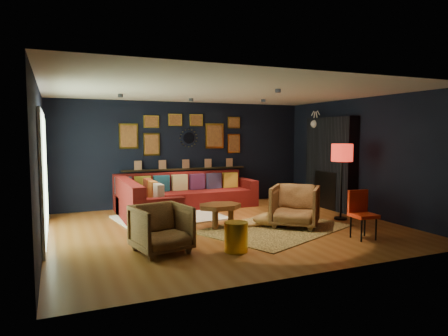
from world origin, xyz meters
name	(u,v)px	position (x,y,z in m)	size (l,w,h in m)	color
floor	(228,228)	(0.00, 0.00, 0.00)	(6.50, 6.50, 0.00)	brown
room_walls	(228,145)	(0.00, 0.00, 1.59)	(6.50, 6.50, 6.50)	black
sectional	(172,199)	(-0.61, 1.81, 0.32)	(3.41, 2.69, 0.86)	maroon
ledge	(186,169)	(0.00, 2.68, 0.92)	(3.20, 0.12, 0.04)	black
gallery_wall	(184,134)	(-0.01, 2.72, 1.81)	(3.15, 0.04, 1.02)	gold
sunburst_mirror	(189,138)	(0.10, 2.72, 1.70)	(0.47, 0.16, 0.47)	silver
fireplace	(330,166)	(3.09, 0.90, 1.02)	(0.31, 1.60, 2.20)	black
deer_head	(320,124)	(3.14, 1.40, 2.05)	(0.50, 0.28, 0.45)	white
sliding_door	(44,175)	(-3.22, 0.60, 1.10)	(0.06, 2.80, 2.20)	white
ceiling_spots	(213,97)	(0.00, 0.80, 2.56)	(3.30, 2.50, 0.06)	black
shag_rug	(170,217)	(-0.80, 1.30, 0.01)	(2.17, 1.58, 0.03)	silver
leopard_rug	(275,228)	(0.80, -0.42, 0.01)	(2.65, 1.89, 0.02)	tan
coffee_table	(220,209)	(-0.14, 0.08, 0.38)	(0.87, 0.65, 0.43)	#573014
pouf	(163,220)	(-1.23, 0.20, 0.21)	(0.56, 0.56, 0.37)	#9F281A
armchair_left	(161,226)	(-1.57, -1.04, 0.40)	(0.78, 0.73, 0.81)	#AE7039
armchair_right	(295,204)	(1.24, -0.42, 0.45)	(0.87, 0.81, 0.89)	#AE7039
gold_stool	(236,237)	(-0.50, -1.45, 0.23)	(0.37, 0.37, 0.46)	gold
orange_chair	(361,210)	(1.83, -1.58, 0.49)	(0.42, 0.42, 0.83)	black
floor_lamp	(342,156)	(2.50, -0.23, 1.34)	(0.44, 0.44, 1.60)	black
dog	(276,216)	(0.89, -0.27, 0.21)	(1.22, 0.60, 0.38)	#B67A44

